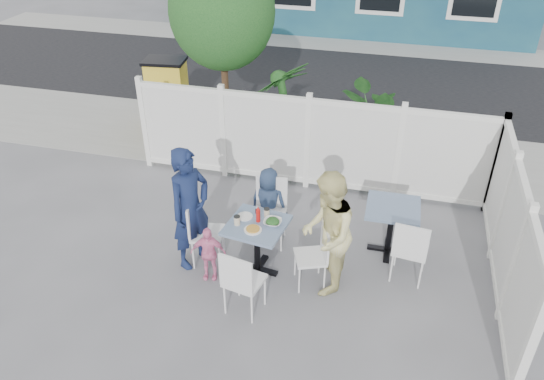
% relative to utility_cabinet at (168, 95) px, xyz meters
% --- Properties ---
extents(ground, '(80.00, 80.00, 0.00)m').
position_rel_utility_cabinet_xyz_m(ground, '(3.09, -4.00, -0.69)').
color(ground, slate).
extents(near_sidewalk, '(24.00, 2.60, 0.01)m').
position_rel_utility_cabinet_xyz_m(near_sidewalk, '(3.09, -0.20, -0.68)').
color(near_sidewalk, gray).
rests_on(near_sidewalk, ground).
extents(street, '(24.00, 5.00, 0.01)m').
position_rel_utility_cabinet_xyz_m(street, '(3.09, 3.50, -0.68)').
color(street, black).
rests_on(street, ground).
extents(far_sidewalk, '(24.00, 1.60, 0.01)m').
position_rel_utility_cabinet_xyz_m(far_sidewalk, '(3.09, 6.60, -0.68)').
color(far_sidewalk, gray).
rests_on(far_sidewalk, ground).
extents(fence_back, '(5.86, 0.08, 1.60)m').
position_rel_utility_cabinet_xyz_m(fence_back, '(3.19, -1.60, 0.10)').
color(fence_back, white).
rests_on(fence_back, ground).
extents(fence_right, '(0.08, 3.66, 1.60)m').
position_rel_utility_cabinet_xyz_m(fence_right, '(6.09, -3.40, 0.10)').
color(fence_right, white).
rests_on(fence_right, ground).
extents(tree, '(1.80, 1.62, 3.59)m').
position_rel_utility_cabinet_xyz_m(tree, '(1.49, -0.70, 1.91)').
color(tree, '#382316').
rests_on(tree, ground).
extents(utility_cabinet, '(0.80, 0.62, 1.37)m').
position_rel_utility_cabinet_xyz_m(utility_cabinet, '(0.00, 0.00, 0.00)').
color(utility_cabinet, gold).
rests_on(utility_cabinet, ground).
extents(potted_shrub_a, '(1.39, 1.39, 1.89)m').
position_rel_utility_cabinet_xyz_m(potted_shrub_a, '(2.62, -0.90, 0.26)').
color(potted_shrub_a, '#154219').
rests_on(potted_shrub_a, ground).
extents(potted_shrub_b, '(1.78, 1.89, 1.67)m').
position_rel_utility_cabinet_xyz_m(potted_shrub_b, '(4.40, -1.00, 0.15)').
color(potted_shrub_b, '#154219').
rests_on(potted_shrub_b, ground).
extents(main_table, '(0.83, 0.83, 0.77)m').
position_rel_utility_cabinet_xyz_m(main_table, '(2.98, -3.90, -0.08)').
color(main_table, slate).
rests_on(main_table, ground).
extents(spare_table, '(0.73, 0.73, 0.76)m').
position_rel_utility_cabinet_xyz_m(spare_table, '(4.67, -3.03, -0.10)').
color(spare_table, slate).
rests_on(spare_table, ground).
extents(chair_left, '(0.49, 0.50, 0.96)m').
position_rel_utility_cabinet_xyz_m(chair_left, '(2.20, -3.89, -0.13)').
color(chair_left, white).
rests_on(chair_left, ground).
extents(chair_right, '(0.51, 0.52, 0.89)m').
position_rel_utility_cabinet_xyz_m(chair_right, '(3.78, -3.94, -0.17)').
color(chair_right, white).
rests_on(chair_right, ground).
extents(chair_back, '(0.49, 0.48, 0.99)m').
position_rel_utility_cabinet_xyz_m(chair_back, '(2.98, -3.17, -0.11)').
color(chair_back, white).
rests_on(chair_back, ground).
extents(chair_near, '(0.51, 0.49, 0.95)m').
position_rel_utility_cabinet_xyz_m(chair_near, '(3.02, -4.72, -0.13)').
color(chair_near, white).
rests_on(chair_near, ground).
extents(chair_spare, '(0.48, 0.47, 0.96)m').
position_rel_utility_cabinet_xyz_m(chair_spare, '(4.94, -3.60, -0.13)').
color(chair_spare, white).
rests_on(chair_spare, ground).
extents(man, '(0.65, 0.76, 1.75)m').
position_rel_utility_cabinet_xyz_m(man, '(2.09, -3.93, 0.19)').
color(man, '#142046').
rests_on(man, ground).
extents(woman, '(0.72, 0.88, 1.68)m').
position_rel_utility_cabinet_xyz_m(woman, '(3.91, -3.96, 0.15)').
color(woman, '#E5D348').
rests_on(woman, ground).
extents(boy, '(0.56, 0.39, 1.09)m').
position_rel_utility_cabinet_xyz_m(boy, '(2.92, -3.05, -0.14)').
color(boy, navy).
rests_on(boy, ground).
extents(toddler, '(0.50, 0.29, 0.80)m').
position_rel_utility_cabinet_xyz_m(toddler, '(2.40, -4.19, -0.29)').
color(toddler, pink).
rests_on(toddler, ground).
extents(plate_main, '(0.23, 0.23, 0.01)m').
position_rel_utility_cabinet_xyz_m(plate_main, '(2.98, -4.04, 0.10)').
color(plate_main, white).
rests_on(plate_main, main_table).
extents(plate_side, '(0.21, 0.21, 0.01)m').
position_rel_utility_cabinet_xyz_m(plate_side, '(2.79, -3.78, 0.10)').
color(plate_side, white).
rests_on(plate_side, main_table).
extents(salad_bowl, '(0.23, 0.23, 0.06)m').
position_rel_utility_cabinet_xyz_m(salad_bowl, '(3.18, -3.85, 0.12)').
color(salad_bowl, white).
rests_on(salad_bowl, main_table).
extents(coffee_cup_a, '(0.08, 0.08, 0.12)m').
position_rel_utility_cabinet_xyz_m(coffee_cup_a, '(2.74, -3.97, 0.15)').
color(coffee_cup_a, beige).
rests_on(coffee_cup_a, main_table).
extents(coffee_cup_b, '(0.07, 0.07, 0.11)m').
position_rel_utility_cabinet_xyz_m(coffee_cup_b, '(3.06, -3.70, 0.14)').
color(coffee_cup_b, beige).
rests_on(coffee_cup_b, main_table).
extents(ketchup_bottle, '(0.06, 0.06, 0.18)m').
position_rel_utility_cabinet_xyz_m(ketchup_bottle, '(2.99, -3.84, 0.18)').
color(ketchup_bottle, red).
rests_on(ketchup_bottle, main_table).
extents(salt_shaker, '(0.03, 0.03, 0.07)m').
position_rel_utility_cabinet_xyz_m(salt_shaker, '(2.92, -3.63, 0.12)').
color(salt_shaker, white).
rests_on(salt_shaker, main_table).
extents(pepper_shaker, '(0.03, 0.03, 0.06)m').
position_rel_utility_cabinet_xyz_m(pepper_shaker, '(2.91, -3.67, 0.12)').
color(pepper_shaker, black).
rests_on(pepper_shaker, main_table).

